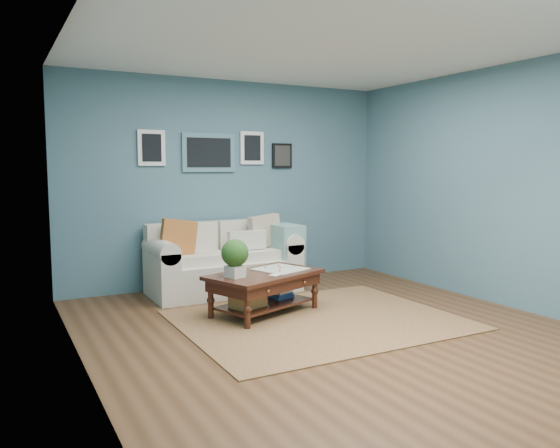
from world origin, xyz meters
TOP-DOWN VIEW (x-y plane):
  - room_shell at (-0.00, 0.06)m, footprint 5.00×5.02m
  - area_rug at (0.07, 0.35)m, footprint 2.74×2.19m
  - loveseat at (-0.22, 2.03)m, footprint 1.88×0.86m
  - coffee_table at (-0.37, 0.82)m, footprint 1.36×1.06m

SIDE VIEW (x-z plane):
  - area_rug at x=0.07m, z-range 0.00..0.01m
  - coffee_table at x=-0.37m, z-range -0.05..0.79m
  - loveseat at x=-0.22m, z-range -0.09..0.88m
  - room_shell at x=0.00m, z-range 0.01..2.71m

